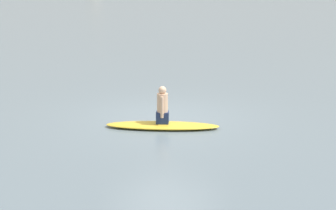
# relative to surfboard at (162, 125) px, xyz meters

# --- Properties ---
(ground_plane) EXTENTS (400.00, 400.00, 0.00)m
(ground_plane) POSITION_rel_surfboard_xyz_m (0.48, -0.66, -0.07)
(ground_plane) COLOR slate
(surfboard) EXTENTS (2.69, 2.23, 0.13)m
(surfboard) POSITION_rel_surfboard_xyz_m (0.00, 0.00, 0.00)
(surfboard) COLOR gold
(surfboard) RESTS_ON ground
(person_paddler) EXTENTS (0.40, 0.39, 0.95)m
(person_paddler) POSITION_rel_surfboard_xyz_m (0.00, 0.00, 0.49)
(person_paddler) COLOR navy
(person_paddler) RESTS_ON surfboard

